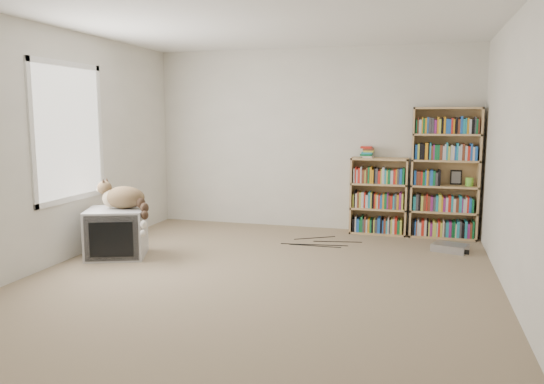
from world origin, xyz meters
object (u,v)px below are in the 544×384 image
(cat, at_px, (127,201))
(bookcase_short, at_px, (379,198))
(crt_tv, at_px, (117,233))
(bookcase_tall, at_px, (445,176))
(dvd_player, at_px, (450,248))

(cat, bearing_deg, bookcase_short, 26.94)
(crt_tv, relative_size, bookcase_short, 0.77)
(cat, distance_m, bookcase_tall, 3.98)
(crt_tv, xyz_separation_m, cat, (0.13, 0.03, 0.37))
(crt_tv, bearing_deg, bookcase_tall, 8.20)
(crt_tv, relative_size, bookcase_tall, 0.47)
(cat, distance_m, dvd_player, 3.77)
(crt_tv, height_order, bookcase_short, bookcase_short)
(crt_tv, distance_m, bookcase_tall, 4.14)
(cat, bearing_deg, crt_tv, -178.12)
(bookcase_tall, xyz_separation_m, bookcase_short, (-0.83, -0.00, -0.33))
(bookcase_short, relative_size, dvd_player, 2.67)
(bookcase_tall, height_order, bookcase_short, bookcase_tall)
(bookcase_tall, bearing_deg, dvd_player, -85.10)
(cat, xyz_separation_m, dvd_player, (3.52, 1.22, -0.59))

